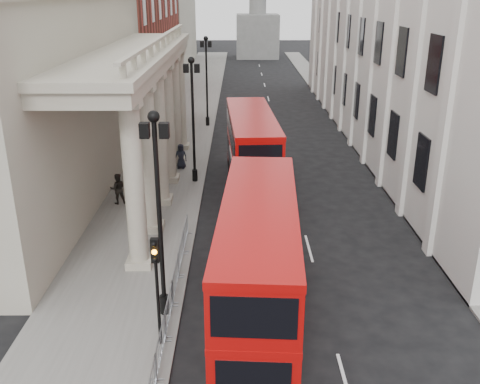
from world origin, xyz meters
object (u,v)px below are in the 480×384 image
at_px(pedestrian_c, 181,156).
at_px(bus_far, 252,150).
at_px(lamp_post_mid, 193,112).
at_px(bus_near, 258,261).
at_px(pedestrian_a, 151,179).
at_px(pedestrian_b, 118,189).
at_px(traffic_light, 156,273).
at_px(lamp_post_south, 159,203).
at_px(lamp_post_north, 207,75).

bearing_deg(pedestrian_c, bus_far, -25.70).
bearing_deg(lamp_post_mid, bus_near, -76.96).
height_order(pedestrian_a, pedestrian_b, pedestrian_b).
distance_m(traffic_light, pedestrian_a, 15.94).
bearing_deg(bus_near, pedestrian_c, 108.07).
relative_size(lamp_post_south, bus_far, 0.72).
height_order(bus_near, pedestrian_a, bus_near).
height_order(traffic_light, pedestrian_b, traffic_light).
distance_m(bus_far, pedestrian_c, 6.48).
height_order(bus_near, pedestrian_c, bus_near).
height_order(pedestrian_b, pedestrian_c, pedestrian_b).
relative_size(lamp_post_south, pedestrian_b, 4.34).
height_order(bus_near, bus_far, bus_near).
distance_m(lamp_post_north, bus_near, 32.55).
bearing_deg(traffic_light, pedestrian_b, 107.80).
distance_m(lamp_post_mid, traffic_light, 18.11).
bearing_deg(bus_near, pedestrian_a, 118.13).
relative_size(pedestrian_a, pedestrian_c, 1.05).
relative_size(lamp_post_south, pedestrian_a, 4.36).
height_order(bus_far, pedestrian_a, bus_far).
relative_size(bus_near, bus_far, 1.01).
distance_m(lamp_post_south, lamp_post_north, 32.00).
bearing_deg(traffic_light, pedestrian_a, 99.82).
relative_size(lamp_post_south, lamp_post_north, 1.00).
distance_m(pedestrian_a, pedestrian_b, 2.44).
bearing_deg(pedestrian_a, traffic_light, -77.47).
distance_m(bus_near, pedestrian_c, 19.73).
bearing_deg(lamp_post_north, lamp_post_south, -90.00).
bearing_deg(pedestrian_a, lamp_post_mid, 45.91).
bearing_deg(pedestrian_c, lamp_post_south, -75.59).
height_order(lamp_post_north, bus_near, lamp_post_north).
distance_m(lamp_post_north, traffic_light, 34.07).
height_order(lamp_post_north, pedestrian_b, lamp_post_north).
height_order(traffic_light, bus_far, bus_far).
relative_size(lamp_post_north, traffic_light, 1.93).
distance_m(lamp_post_north, bus_far, 17.54).
relative_size(lamp_post_south, bus_near, 0.71).
height_order(bus_near, pedestrian_b, bus_near).
relative_size(pedestrian_a, pedestrian_b, 1.00).
distance_m(lamp_post_mid, bus_near, 16.84).
distance_m(lamp_post_south, traffic_light, 2.71).
bearing_deg(lamp_post_south, pedestrian_a, 100.84).
xyz_separation_m(lamp_post_mid, pedestrian_c, (-1.21, 2.77, -3.88)).
bearing_deg(pedestrian_c, lamp_post_north, 95.46).
height_order(lamp_post_mid, lamp_post_north, same).
height_order(traffic_light, pedestrian_a, traffic_light).
distance_m(bus_far, pedestrian_b, 8.92).
distance_m(lamp_post_mid, lamp_post_north, 16.00).
relative_size(lamp_post_south, pedestrian_c, 4.57).
height_order(lamp_post_mid, pedestrian_b, lamp_post_mid).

